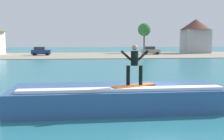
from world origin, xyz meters
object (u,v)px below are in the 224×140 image
Objects in this scene: car_far_shore at (150,51)px; house_gabled_white at (196,34)px; surfer at (135,62)px; car_near_shore at (41,51)px; wave_crest at (119,97)px; surfboard at (134,85)px; tree_tall_bare at (144,30)px.

car_far_shore is 0.48× the size of house_gabled_white.
surfer is 0.44× the size of car_near_shore.
wave_crest is at bearing -116.59° from house_gabled_white.
car_near_shore is at bearing 102.00° from surfboard.
wave_crest is 5.51× the size of surfer.
surfboard is at bearing -103.84° from tree_tall_bare.
tree_tall_bare is at bearing 20.83° from car_near_shore.
car_far_shore is at bearing 2.84° from car_near_shore.
surfboard is 1.18× the size of surfer.
car_near_shore is (-10.15, 47.71, -1.18)m from surfer.
surfboard is 0.99m from surfer.
house_gabled_white is (12.99, 5.85, 3.85)m from car_far_shore.
house_gabled_white is at bearing 24.25° from car_far_shore.
surfboard is 0.50× the size of car_far_shore.
car_near_shore is 26.30m from tree_tall_bare.
car_near_shore is at bearing 101.52° from wave_crest.
surfboard is at bearing -115.84° from house_gabled_white.
tree_tall_bare reaches higher than surfer.
surfer is 48.79m from car_near_shore.
surfboard is at bearing -50.90° from wave_crest.
car_near_shore reaches higher than wave_crest.
surfboard is at bearing -78.00° from car_near_shore.
house_gabled_white is at bearing 63.41° from wave_crest.
surfer is (0.01, -0.00, 0.99)m from surfboard.
tree_tall_bare is (24.15, 9.19, 4.88)m from car_near_shore.
surfer reaches higher than car_far_shore.
wave_crest is 4.68× the size of surfboard.
house_gabled_white reaches higher than wave_crest.
surfboard is 0.27× the size of tree_tall_bare.
car_far_shore is at bearing -93.58° from tree_tall_bare.
car_far_shore is at bearing 74.54° from surfboard.
car_far_shore is at bearing 74.56° from surfer.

